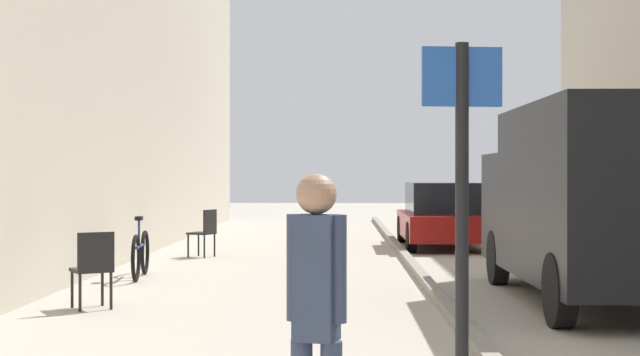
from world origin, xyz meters
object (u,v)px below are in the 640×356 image
(cafe_chair_by_doorway, at_px, (93,264))
(bicycle_leaning, at_px, (141,254))
(parked_car, at_px, (443,215))
(street_sign_post, at_px, (462,186))
(pedestrian_main_foreground, at_px, (316,307))
(delivery_van, at_px, (595,199))
(cafe_chair_near_window, at_px, (205,230))

(cafe_chair_by_doorway, bearing_deg, bicycle_leaning, 62.48)
(bicycle_leaning, bearing_deg, parked_car, 44.70)
(street_sign_post, xyz_separation_m, cafe_chair_by_doorway, (-3.86, 4.26, -1.00))
(street_sign_post, bearing_deg, pedestrian_main_foreground, 56.80)
(pedestrian_main_foreground, distance_m, delivery_van, 7.78)
(delivery_van, xyz_separation_m, bicycle_leaning, (-6.37, 2.71, -0.94))
(delivery_van, distance_m, cafe_chair_near_window, 8.73)
(parked_car, height_order, cafe_chair_by_doorway, parked_car)
(delivery_van, height_order, parked_car, delivery_van)
(pedestrian_main_foreground, bearing_deg, street_sign_post, 80.84)
(pedestrian_main_foreground, relative_size, bicycle_leaning, 0.92)
(pedestrian_main_foreground, distance_m, cafe_chair_by_doorway, 6.92)
(parked_car, relative_size, cafe_chair_by_doorway, 4.47)
(pedestrian_main_foreground, relative_size, delivery_van, 0.29)
(cafe_chair_near_window, bearing_deg, street_sign_post, -138.65)
(cafe_chair_near_window, bearing_deg, bicycle_leaning, -163.47)
(delivery_van, relative_size, bicycle_leaning, 3.13)
(parked_car, bearing_deg, cafe_chair_near_window, -152.11)
(delivery_van, xyz_separation_m, cafe_chair_by_doorway, (-6.21, -0.70, -0.78))
(cafe_chair_near_window, bearing_deg, cafe_chair_by_doorway, -158.58)
(cafe_chair_near_window, xyz_separation_m, cafe_chair_by_doorway, (-0.33, -7.10, 0.00))
(pedestrian_main_foreground, height_order, cafe_chair_near_window, pedestrian_main_foreground)
(street_sign_post, height_order, cafe_chair_near_window, street_sign_post)
(parked_car, bearing_deg, pedestrian_main_foreground, -98.71)
(bicycle_leaning, height_order, cafe_chair_near_window, bicycle_leaning)
(cafe_chair_by_doorway, bearing_deg, street_sign_post, -77.99)
(pedestrian_main_foreground, bearing_deg, parked_car, 98.75)
(street_sign_post, bearing_deg, parked_car, -102.43)
(parked_car, xyz_separation_m, street_sign_post, (-1.43, -13.99, 0.83))
(bicycle_leaning, bearing_deg, cafe_chair_near_window, 77.99)
(pedestrian_main_foreground, xyz_separation_m, parked_car, (2.46, 16.03, -0.23))
(pedestrian_main_foreground, distance_m, bicycle_leaning, 10.18)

